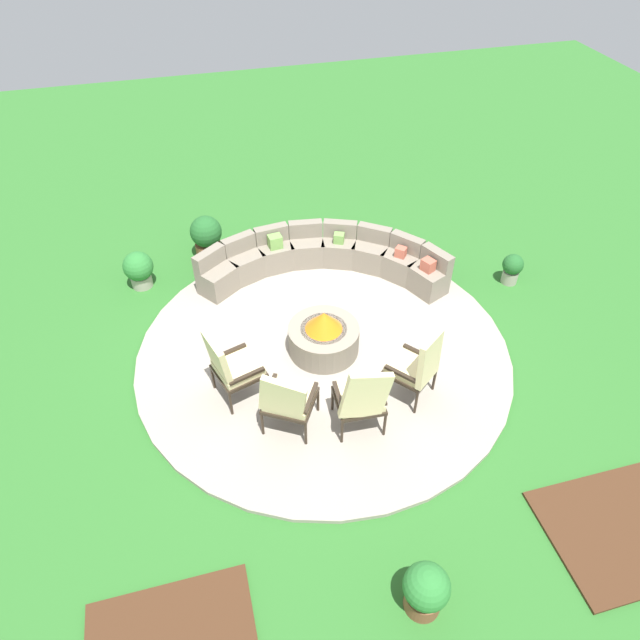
% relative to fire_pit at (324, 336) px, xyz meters
% --- Properties ---
extents(ground_plane, '(24.00, 24.00, 0.00)m').
position_rel_fire_pit_xyz_m(ground_plane, '(0.00, 0.00, -0.32)').
color(ground_plane, '#2D6B28').
extents(patio_circle, '(5.29, 5.29, 0.06)m').
position_rel_fire_pit_xyz_m(patio_circle, '(0.00, 0.00, -0.29)').
color(patio_circle, '#9E9384').
rests_on(patio_circle, ground_plane).
extents(mulch_bed_right, '(1.57, 1.36, 0.04)m').
position_rel_fire_pit_xyz_m(mulch_bed_right, '(2.38, -3.46, -0.30)').
color(mulch_bed_right, '#472B19').
rests_on(mulch_bed_right, ground_plane).
extents(fire_pit, '(1.00, 1.00, 0.69)m').
position_rel_fire_pit_xyz_m(fire_pit, '(0.00, 0.00, 0.00)').
color(fire_pit, gray).
rests_on(fire_pit, patio_circle).
extents(curved_stone_bench, '(3.87, 1.84, 0.70)m').
position_rel_fire_pit_xyz_m(curved_stone_bench, '(0.47, 1.73, 0.02)').
color(curved_stone_bench, gray).
rests_on(curved_stone_bench, patio_circle).
extents(lounge_chair_front_left, '(0.74, 0.71, 1.10)m').
position_rel_fire_pit_xyz_m(lounge_chair_front_left, '(-1.35, -0.52, 0.30)').
color(lounge_chair_front_left, '#2D2319').
rests_on(lounge_chair_front_left, patio_circle).
extents(lounge_chair_front_right, '(0.80, 0.82, 1.06)m').
position_rel_fire_pit_xyz_m(lounge_chair_front_right, '(-0.78, -1.21, 0.28)').
color(lounge_chair_front_right, '#2D2319').
rests_on(lounge_chair_front_right, patio_circle).
extents(lounge_chair_back_left, '(0.64, 0.59, 1.15)m').
position_rel_fire_pit_xyz_m(lounge_chair_back_left, '(0.07, -1.44, 0.31)').
color(lounge_chair_back_left, '#2D2319').
rests_on(lounge_chair_back_left, patio_circle).
extents(lounge_chair_back_right, '(0.75, 0.78, 1.09)m').
position_rel_fire_pit_xyz_m(lounge_chair_back_right, '(0.91, -1.12, 0.29)').
color(lounge_chair_back_right, '#2D2319').
rests_on(lounge_chair_back_right, patio_circle).
extents(potted_plant_0, '(0.48, 0.48, 0.63)m').
position_rel_fire_pit_xyz_m(potted_plant_0, '(-2.46, 2.24, 0.01)').
color(potted_plant_0, '#A89E8E').
rests_on(potted_plant_0, ground_plane).
extents(potted_plant_1, '(0.34, 0.34, 0.52)m').
position_rel_fire_pit_xyz_m(potted_plant_1, '(3.37, 0.79, -0.04)').
color(potted_plant_1, '#A89E8E').
rests_on(potted_plant_1, ground_plane).
extents(potted_plant_2, '(0.45, 0.45, 0.65)m').
position_rel_fire_pit_xyz_m(potted_plant_2, '(0.02, -3.61, 0.03)').
color(potted_plant_2, brown).
rests_on(potted_plant_2, ground_plane).
extents(potted_plant_3, '(0.54, 0.54, 0.75)m').
position_rel_fire_pit_xyz_m(potted_plant_3, '(-1.30, 2.81, 0.08)').
color(potted_plant_3, brown).
rests_on(potted_plant_3, ground_plane).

